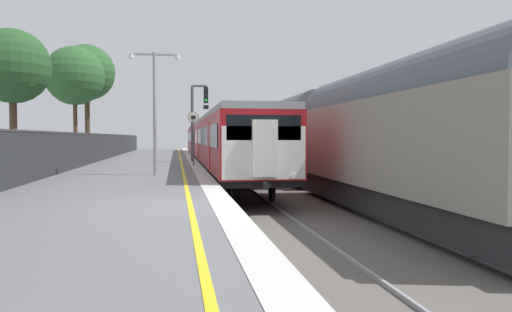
% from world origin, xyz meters
% --- Properties ---
extents(ground, '(17.40, 110.00, 1.21)m').
position_xyz_m(ground, '(2.64, 0.00, -0.61)').
color(ground, slate).
extents(commuter_train_at_platform, '(2.83, 41.29, 3.81)m').
position_xyz_m(commuter_train_at_platform, '(2.10, 24.54, 1.27)').
color(commuter_train_at_platform, maroon).
rests_on(commuter_train_at_platform, ground).
extents(freight_train_adjacent_track, '(2.60, 28.83, 4.77)m').
position_xyz_m(freight_train_adjacent_track, '(6.10, 10.48, 1.61)').
color(freight_train_adjacent_track, '#232326').
rests_on(freight_train_adjacent_track, ground).
extents(signal_gantry, '(1.10, 0.24, 4.75)m').
position_xyz_m(signal_gantry, '(0.63, 19.15, 2.98)').
color(signal_gantry, '#47474C').
rests_on(signal_gantry, ground).
extents(speed_limit_sign, '(0.59, 0.08, 2.86)m').
position_xyz_m(speed_limit_sign, '(0.25, 14.67, 1.82)').
color(speed_limit_sign, '#59595B').
rests_on(speed_limit_sign, ground).
extents(platform_lamp_mid, '(2.00, 0.20, 4.92)m').
position_xyz_m(platform_lamp_mid, '(-1.48, 8.90, 2.95)').
color(platform_lamp_mid, '#93999E').
rests_on(platform_lamp_mid, ground).
extents(background_tree_left, '(4.78, 4.78, 9.49)m').
position_xyz_m(background_tree_left, '(-8.12, 32.38, 6.92)').
color(background_tree_left, '#473323').
rests_on(background_tree_left, ground).
extents(background_tree_centre, '(4.42, 4.42, 8.36)m').
position_xyz_m(background_tree_centre, '(-8.24, 27.18, 6.05)').
color(background_tree_centre, '#473323').
rests_on(background_tree_centre, ground).
extents(background_tree_right, '(3.43, 3.43, 6.51)m').
position_xyz_m(background_tree_right, '(-8.02, 12.94, 4.68)').
color(background_tree_right, '#473323').
rests_on(background_tree_right, ground).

